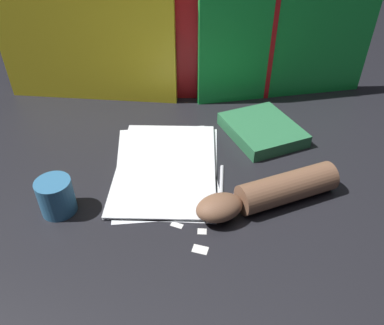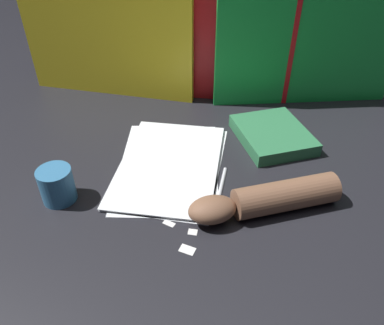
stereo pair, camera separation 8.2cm
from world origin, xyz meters
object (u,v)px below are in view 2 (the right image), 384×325
scissors (216,203)px  mug (57,185)px  paper_stack (170,164)px  hand_forearm (267,199)px  book_closed (273,135)px

scissors → mug: (-0.34, -0.01, 0.03)m
paper_stack → hand_forearm: bearing=-30.6°
scissors → mug: 0.34m
mug → hand_forearm: bearing=0.7°
scissors → book_closed: bearing=62.5°
paper_stack → scissors: bearing=-46.3°
book_closed → mug: size_ratio=3.23×
paper_stack → book_closed: book_closed is taller
hand_forearm → paper_stack: bearing=149.4°
book_closed → paper_stack: bearing=-151.7°
book_closed → hand_forearm: size_ratio=0.78×
book_closed → mug: (-0.48, -0.27, 0.02)m
scissors → hand_forearm: size_ratio=0.58×
book_closed → scissors: bearing=-117.5°
scissors → paper_stack: bearing=133.7°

